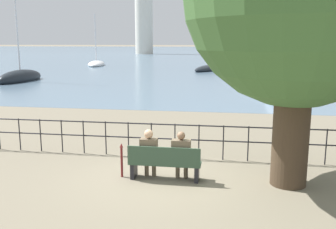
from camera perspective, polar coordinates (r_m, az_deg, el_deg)
The scene contains 13 objects.
ground_plane at distance 9.73m, azimuth -0.47°, elevation -9.78°, with size 1000.00×1000.00×0.00m, color #7A705B.
harbor_water at distance 168.56m, azimuth 8.58°, elevation 9.64°, with size 600.00×300.00×0.01m.
park_bench at distance 9.53m, azimuth -0.53°, elevation -7.47°, with size 1.83×0.45×0.90m.
seated_person_left at distance 9.59m, azimuth -2.91°, elevation -5.63°, with size 0.43×0.35×1.29m.
seated_person_right at distance 9.46m, azimuth 2.02°, elevation -5.96°, with size 0.47×0.35×1.27m.
promenade_railing at distance 11.26m, azimuth 1.06°, elevation -3.20°, with size 14.49×0.04×1.05m.
closed_umbrella at distance 9.78m, azimuth -7.08°, elevation -6.63°, with size 0.09×0.09×0.90m.
sailboat_1 at distance 36.23m, azimuth -21.56°, elevation 5.29°, with size 2.00×6.32×11.41m.
sailboat_2 at distance 58.02m, azimuth -10.86°, elevation 7.57°, with size 4.12×8.41×7.93m.
sailboat_3 at distance 25.11m, azimuth 17.64°, elevation 3.39°, with size 3.93×7.97×11.00m.
sailboat_4 at distance 47.13m, azimuth 6.52°, elevation 7.01°, with size 4.78×7.50×11.13m.
sailboat_5 at distance 53.30m, azimuth 14.00°, elevation 7.18°, with size 3.02×7.73×7.48m.
harbor_lighthouse at distance 115.39m, azimuth -3.71°, elevation 15.28°, with size 5.29×5.29×26.34m.
Camera 1 is at (1.50, -8.98, 3.44)m, focal length 40.00 mm.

